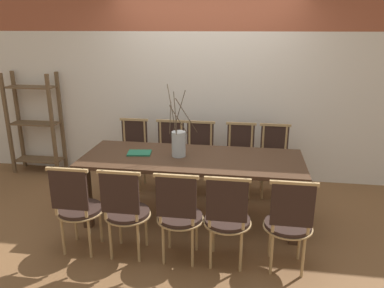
% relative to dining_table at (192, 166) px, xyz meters
% --- Properties ---
extents(ground_plane, '(16.00, 16.00, 0.00)m').
position_rel_dining_table_xyz_m(ground_plane, '(0.00, 0.00, -0.64)').
color(ground_plane, brown).
extents(wall_rear, '(12.00, 0.06, 3.20)m').
position_rel_dining_table_xyz_m(wall_rear, '(0.00, 1.34, 0.96)').
color(wall_rear, silver).
rests_on(wall_rear, ground_plane).
extents(dining_table, '(2.39, 0.90, 0.74)m').
position_rel_dining_table_xyz_m(dining_table, '(0.00, 0.00, 0.00)').
color(dining_table, '#422B1C').
rests_on(dining_table, ground_plane).
extents(chair_near_leftend, '(0.44, 0.44, 0.91)m').
position_rel_dining_table_xyz_m(chair_near_leftend, '(-0.97, -0.81, -0.16)').
color(chair_near_leftend, black).
rests_on(chair_near_leftend, ground_plane).
extents(chair_near_left, '(0.44, 0.44, 0.91)m').
position_rel_dining_table_xyz_m(chair_near_left, '(-0.50, -0.81, -0.16)').
color(chair_near_left, black).
rests_on(chair_near_left, ground_plane).
extents(chair_near_center, '(0.44, 0.44, 0.91)m').
position_rel_dining_table_xyz_m(chair_near_center, '(0.01, -0.81, -0.16)').
color(chair_near_center, black).
rests_on(chair_near_center, ground_plane).
extents(chair_near_right, '(0.44, 0.44, 0.91)m').
position_rel_dining_table_xyz_m(chair_near_right, '(0.44, -0.81, -0.16)').
color(chair_near_right, black).
rests_on(chair_near_right, ground_plane).
extents(chair_near_rightend, '(0.44, 0.44, 0.91)m').
position_rel_dining_table_xyz_m(chair_near_rightend, '(0.97, -0.81, -0.16)').
color(chair_near_rightend, black).
rests_on(chair_near_rightend, ground_plane).
extents(chair_far_leftend, '(0.44, 0.44, 0.91)m').
position_rel_dining_table_xyz_m(chair_far_leftend, '(-0.93, 0.81, -0.16)').
color(chair_far_leftend, black).
rests_on(chair_far_leftend, ground_plane).
extents(chair_far_left, '(0.44, 0.44, 0.91)m').
position_rel_dining_table_xyz_m(chair_far_left, '(-0.43, 0.81, -0.16)').
color(chair_far_left, black).
rests_on(chair_far_left, ground_plane).
extents(chair_far_center, '(0.44, 0.44, 0.91)m').
position_rel_dining_table_xyz_m(chair_far_center, '(-0.03, 0.81, -0.16)').
color(chair_far_center, black).
rests_on(chair_far_center, ground_plane).
extents(chair_far_right, '(0.44, 0.44, 0.91)m').
position_rel_dining_table_xyz_m(chair_far_right, '(0.50, 0.81, -0.16)').
color(chair_far_right, black).
rests_on(chair_far_right, ground_plane).
extents(chair_far_rightend, '(0.44, 0.44, 0.91)m').
position_rel_dining_table_xyz_m(chair_far_rightend, '(0.93, 0.81, -0.16)').
color(chair_far_rightend, black).
rests_on(chair_far_rightend, ground_plane).
extents(vase_centerpiece, '(0.33, 0.29, 0.79)m').
position_rel_dining_table_xyz_m(vase_centerpiece, '(-0.15, 0.02, 0.24)').
color(vase_centerpiece, '#B2BCC1').
rests_on(vase_centerpiece, dining_table).
extents(book_stack, '(0.28, 0.22, 0.02)m').
position_rel_dining_table_xyz_m(book_stack, '(-0.60, 0.03, 0.11)').
color(book_stack, '#1E6B4C').
rests_on(book_stack, dining_table).
extents(shelving_rack, '(0.73, 0.31, 1.48)m').
position_rel_dining_table_xyz_m(shelving_rack, '(-2.50, 1.12, 0.09)').
color(shelving_rack, brown).
rests_on(shelving_rack, ground_plane).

